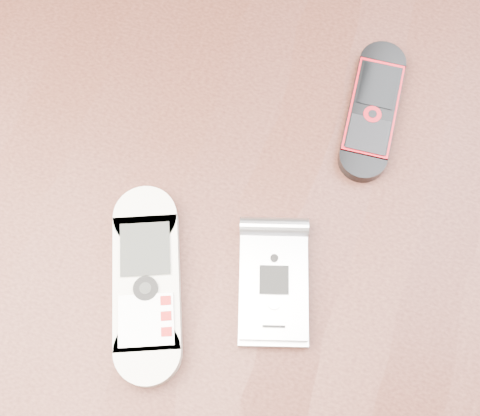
{
  "coord_description": "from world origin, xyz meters",
  "views": [
    {
      "loc": [
        0.06,
        -0.18,
        1.32
      ],
      "look_at": [
        0.01,
        0.0,
        0.76
      ],
      "focal_mm": 50.0,
      "sensor_mm": 36.0,
      "label": 1
    }
  ],
  "objects_px": {
    "nokia_white": "(147,283)",
    "table": "(235,242)",
    "nokia_black_red": "(373,110)",
    "motorola_razr": "(274,285)"
  },
  "relations": [
    {
      "from": "nokia_black_red",
      "to": "table",
      "type": "bearing_deg",
      "value": -129.15
    },
    {
      "from": "table",
      "to": "nokia_white",
      "type": "xyz_separation_m",
      "value": [
        -0.05,
        -0.09,
        0.12
      ]
    },
    {
      "from": "motorola_razr",
      "to": "nokia_black_red",
      "type": "bearing_deg",
      "value": 61.62
    },
    {
      "from": "nokia_white",
      "to": "motorola_razr",
      "type": "height_order",
      "value": "nokia_white"
    },
    {
      "from": "nokia_white",
      "to": "motorola_razr",
      "type": "distance_m",
      "value": 0.11
    },
    {
      "from": "table",
      "to": "motorola_razr",
      "type": "relative_size",
      "value": 10.36
    },
    {
      "from": "nokia_white",
      "to": "nokia_black_red",
      "type": "distance_m",
      "value": 0.26
    },
    {
      "from": "nokia_white",
      "to": "table",
      "type": "bearing_deg",
      "value": 39.34
    },
    {
      "from": "nokia_white",
      "to": "nokia_black_red",
      "type": "relative_size",
      "value": 1.19
    },
    {
      "from": "nokia_white",
      "to": "nokia_black_red",
      "type": "bearing_deg",
      "value": 35.74
    }
  ]
}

